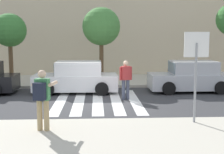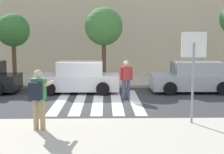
% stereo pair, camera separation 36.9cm
% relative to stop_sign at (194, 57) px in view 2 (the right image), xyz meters
% --- Properties ---
extents(ground_plane, '(120.00, 120.00, 0.00)m').
position_rel_stop_sign_xyz_m(ground_plane, '(-2.98, 3.74, -2.17)').
color(ground_plane, '#38383A').
extents(sidewalk_far, '(60.00, 4.80, 0.14)m').
position_rel_stop_sign_xyz_m(sidewalk_far, '(-2.98, 9.74, -2.10)').
color(sidewalk_far, beige).
rests_on(sidewalk_far, ground).
extents(building_facade_far, '(56.00, 4.00, 7.27)m').
position_rel_stop_sign_xyz_m(building_facade_far, '(-2.98, 14.14, 1.47)').
color(building_facade_far, beige).
rests_on(building_facade_far, ground).
extents(crosswalk_stripe_0, '(0.44, 5.20, 0.01)m').
position_rel_stop_sign_xyz_m(crosswalk_stripe_0, '(-4.58, 3.94, -2.17)').
color(crosswalk_stripe_0, silver).
rests_on(crosswalk_stripe_0, ground).
extents(crosswalk_stripe_1, '(0.44, 5.20, 0.01)m').
position_rel_stop_sign_xyz_m(crosswalk_stripe_1, '(-3.78, 3.94, -2.17)').
color(crosswalk_stripe_1, silver).
rests_on(crosswalk_stripe_1, ground).
extents(crosswalk_stripe_2, '(0.44, 5.20, 0.01)m').
position_rel_stop_sign_xyz_m(crosswalk_stripe_2, '(-2.98, 3.94, -2.17)').
color(crosswalk_stripe_2, silver).
rests_on(crosswalk_stripe_2, ground).
extents(crosswalk_stripe_3, '(0.44, 5.20, 0.01)m').
position_rel_stop_sign_xyz_m(crosswalk_stripe_3, '(-2.18, 3.94, -2.17)').
color(crosswalk_stripe_3, silver).
rests_on(crosswalk_stripe_3, ground).
extents(crosswalk_stripe_4, '(0.44, 5.20, 0.01)m').
position_rel_stop_sign_xyz_m(crosswalk_stripe_4, '(-1.38, 3.94, -2.17)').
color(crosswalk_stripe_4, silver).
rests_on(crosswalk_stripe_4, ground).
extents(stop_sign, '(0.76, 0.08, 2.78)m').
position_rel_stop_sign_xyz_m(stop_sign, '(0.00, 0.00, 0.00)').
color(stop_sign, gray).
rests_on(stop_sign, sidewalk_near).
extents(photographer_with_backpack, '(0.67, 0.91, 1.72)m').
position_rel_stop_sign_xyz_m(photographer_with_backpack, '(-4.54, -0.68, -1.00)').
color(photographer_with_backpack, tan).
rests_on(photographer_with_backpack, sidewalk_near).
extents(pedestrian_crossing, '(0.56, 0.33, 1.72)m').
position_rel_stop_sign_xyz_m(pedestrian_crossing, '(-1.74, 4.24, -1.20)').
color(pedestrian_crossing, '#474C60').
rests_on(pedestrian_crossing, ground).
extents(parked_car_white, '(4.10, 1.92, 1.55)m').
position_rel_stop_sign_xyz_m(parked_car_white, '(-4.01, 6.04, -1.45)').
color(parked_car_white, white).
rests_on(parked_car_white, ground).
extents(parked_car_silver, '(4.10, 1.92, 1.55)m').
position_rel_stop_sign_xyz_m(parked_car_silver, '(1.73, 6.04, -1.45)').
color(parked_car_silver, '#B7BABF').
rests_on(parked_car_silver, ground).
extents(street_tree_west, '(1.87, 1.87, 3.92)m').
position_rel_stop_sign_xyz_m(street_tree_west, '(-7.88, 8.62, 0.91)').
color(street_tree_west, brown).
rests_on(street_tree_west, sidewalk_far).
extents(street_tree_center, '(2.14, 2.14, 4.26)m').
position_rel_stop_sign_xyz_m(street_tree_center, '(-2.74, 8.44, 1.13)').
color(street_tree_center, brown).
rests_on(street_tree_center, sidewalk_far).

